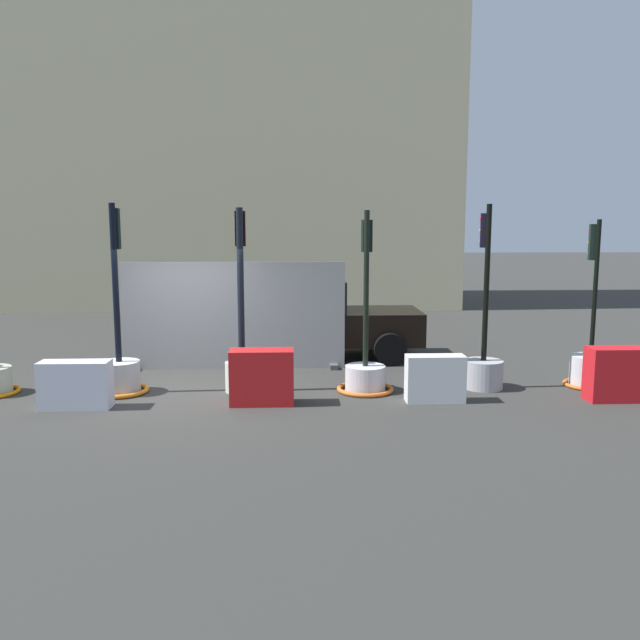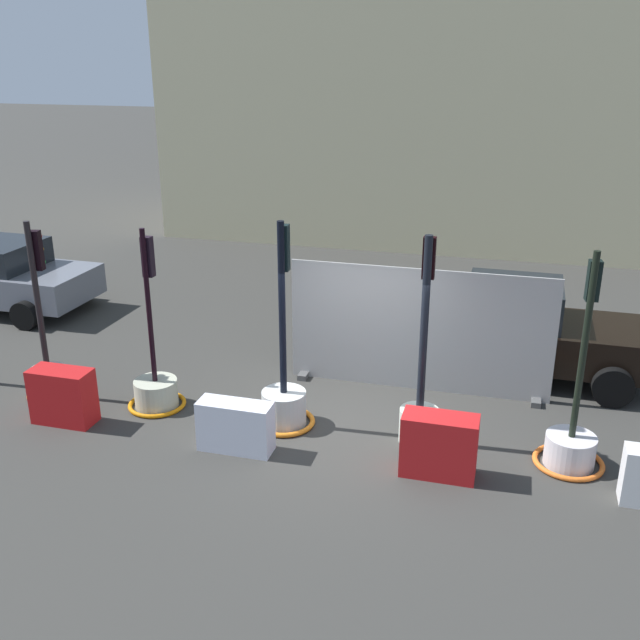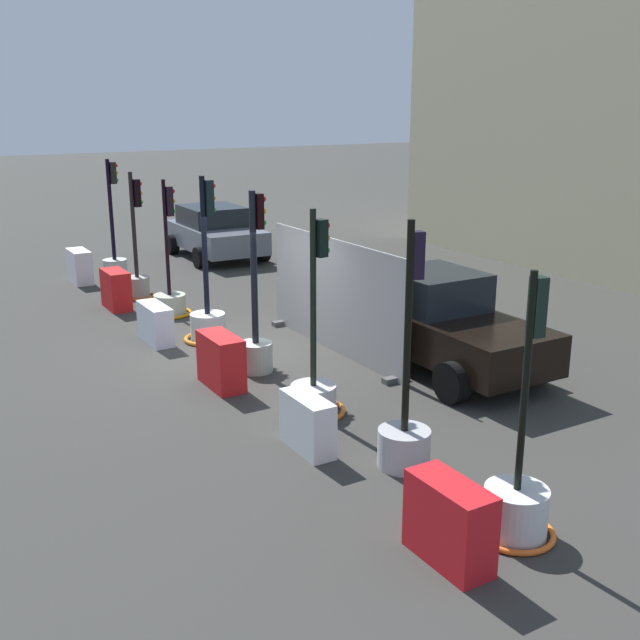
% 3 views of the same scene
% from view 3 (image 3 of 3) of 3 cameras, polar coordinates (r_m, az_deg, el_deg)
% --- Properties ---
extents(ground_plane, '(120.00, 120.00, 0.00)m').
position_cam_3_polar(ground_plane, '(14.76, -6.33, -2.43)').
color(ground_plane, '#363532').
extents(traffic_light_0, '(0.83, 0.83, 3.20)m').
position_cam_3_polar(traffic_light_0, '(21.25, -15.04, 4.25)').
color(traffic_light_0, silver).
rests_on(traffic_light_0, ground_plane).
extents(traffic_light_1, '(0.79, 0.79, 3.04)m').
position_cam_3_polar(traffic_light_1, '(19.23, -13.46, 3.31)').
color(traffic_light_1, '#AFA6A0').
rests_on(traffic_light_1, ground_plane).
extents(traffic_light_2, '(0.96, 0.96, 3.02)m').
position_cam_3_polar(traffic_light_2, '(17.49, -11.13, 1.68)').
color(traffic_light_2, '#B6B8A1').
rests_on(traffic_light_2, ground_plane).
extents(traffic_light_3, '(0.98, 0.98, 3.28)m').
position_cam_3_polar(traffic_light_3, '(15.45, -8.36, 0.19)').
color(traffic_light_3, silver).
rests_on(traffic_light_3, ground_plane).
extents(traffic_light_4, '(0.60, 0.60, 3.21)m').
position_cam_3_polar(traffic_light_4, '(13.53, -4.80, -1.04)').
color(traffic_light_4, beige).
rests_on(traffic_light_4, ground_plane).
extents(traffic_light_5, '(1.00, 1.00, 3.16)m').
position_cam_3_polar(traffic_light_5, '(11.76, -0.46, -5.03)').
color(traffic_light_5, silver).
rests_on(traffic_light_5, ground_plane).
extents(traffic_light_6, '(0.70, 0.70, 3.27)m').
position_cam_3_polar(traffic_light_6, '(10.14, 6.35, -7.95)').
color(traffic_light_6, '#ABAAAF').
rests_on(traffic_light_6, ground_plane).
extents(traffic_light_7, '(0.92, 0.92, 3.01)m').
position_cam_3_polar(traffic_light_7, '(8.90, 14.45, -12.90)').
color(traffic_light_7, silver).
rests_on(traffic_light_7, ground_plane).
extents(construction_barrier_0, '(1.01, 0.46, 0.88)m').
position_cam_3_polar(construction_barrier_0, '(21.20, -17.49, 3.83)').
color(construction_barrier_0, white).
rests_on(construction_barrier_0, ground_plane).
extents(construction_barrier_1, '(0.98, 0.47, 0.90)m').
position_cam_3_polar(construction_barrier_1, '(18.30, -14.97, 2.21)').
color(construction_barrier_1, red).
rests_on(construction_barrier_1, ground_plane).
extents(construction_barrier_2, '(1.11, 0.41, 0.77)m').
position_cam_3_polar(construction_barrier_2, '(15.56, -12.18, -0.25)').
color(construction_barrier_2, silver).
rests_on(construction_barrier_2, ground_plane).
extents(construction_barrier_3, '(1.04, 0.47, 0.90)m').
position_cam_3_polar(construction_barrier_3, '(12.93, -7.39, -3.05)').
color(construction_barrier_3, red).
rests_on(construction_barrier_3, ground_plane).
extents(construction_barrier_4, '(0.97, 0.37, 0.78)m').
position_cam_3_polar(construction_barrier_4, '(10.57, -0.94, -7.73)').
color(construction_barrier_4, silver).
rests_on(construction_barrier_4, ground_plane).
extents(construction_barrier_5, '(1.02, 0.45, 0.90)m').
position_cam_3_polar(construction_barrier_5, '(8.29, 9.63, -14.66)').
color(construction_barrier_5, red).
rests_on(construction_barrier_5, ground_plane).
extents(car_black_sedan, '(4.09, 2.16, 1.72)m').
position_cam_3_polar(car_black_sedan, '(13.78, 9.22, -0.29)').
color(car_black_sedan, black).
rests_on(car_black_sedan, ground_plane).
extents(car_grey_saloon, '(3.98, 2.35, 1.55)m').
position_cam_3_polar(car_grey_saloon, '(23.77, -7.84, 6.53)').
color(car_grey_saloon, slate).
rests_on(car_grey_saloon, ground_plane).
extents(site_fence_panel, '(4.50, 0.50, 2.18)m').
position_cam_3_polar(site_fence_panel, '(14.52, 1.02, 1.68)').
color(site_fence_panel, '#A2A1A0').
rests_on(site_fence_panel, ground_plane).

